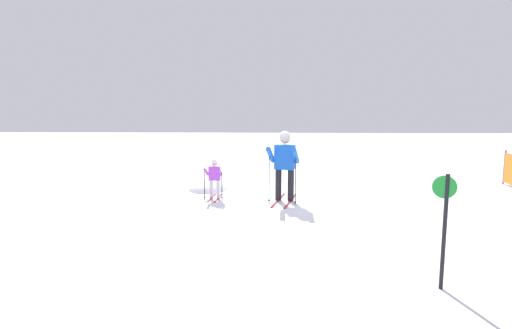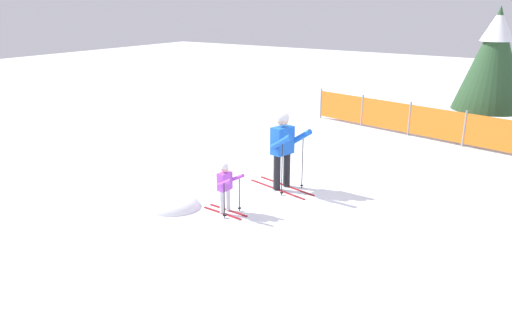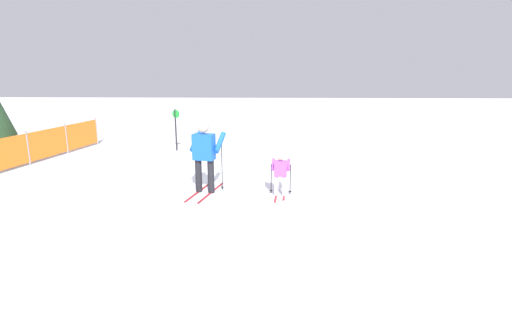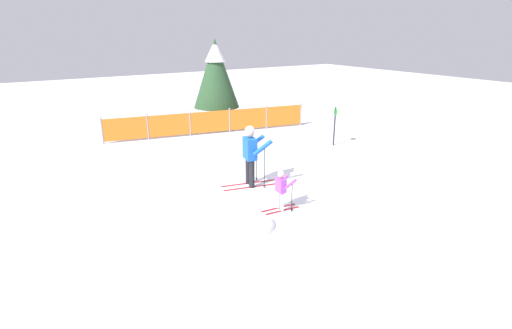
# 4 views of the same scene
# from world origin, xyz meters

# --- Properties ---
(ground_plane) EXTENTS (60.00, 60.00, 0.00)m
(ground_plane) POSITION_xyz_m (0.00, 0.00, 0.00)
(ground_plane) COLOR white
(skier_adult) EXTENTS (1.66, 0.83, 1.72)m
(skier_adult) POSITION_xyz_m (-0.21, -0.00, 1.03)
(skier_adult) COLOR maroon
(skier_adult) RESTS_ON ground_plane
(skier_child) EXTENTS (0.96, 0.51, 1.01)m
(skier_child) POSITION_xyz_m (-0.44, -1.75, 0.59)
(skier_child) COLOR maroon
(skier_child) RESTS_ON ground_plane
(safety_fence) EXTENTS (8.37, 1.71, 1.04)m
(safety_fence) POSITION_xyz_m (1.47, 5.87, 0.52)
(safety_fence) COLOR gray
(safety_fence) RESTS_ON ground_plane
(trail_marker) EXTENTS (0.12, 0.27, 1.45)m
(trail_marker) POSITION_xyz_m (4.59, 1.76, 0.90)
(trail_marker) COLOR black
(trail_marker) RESTS_ON ground_plane
(snow_mound) EXTENTS (1.29, 1.09, 0.51)m
(snow_mound) POSITION_xyz_m (-1.61, -2.10, 0.00)
(snow_mound) COLOR white
(snow_mound) RESTS_ON ground_plane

